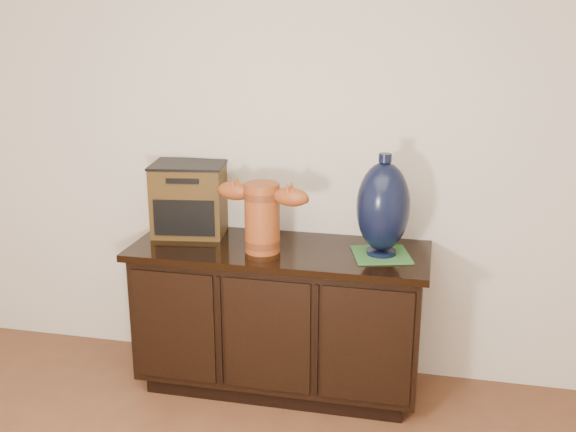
% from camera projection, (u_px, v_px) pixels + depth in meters
% --- Properties ---
extents(sideboard, '(1.46, 0.56, 0.75)m').
position_uv_depth(sideboard, '(280.00, 316.00, 3.40)').
color(sideboard, black).
rests_on(sideboard, ground).
extents(terracotta_vessel, '(0.48, 0.20, 0.34)m').
position_uv_depth(terracotta_vessel, '(262.00, 213.00, 3.19)').
color(terracotta_vessel, '#9B471C').
rests_on(terracotta_vessel, sideboard).
extents(tv_radio, '(0.41, 0.35, 0.37)m').
position_uv_depth(tv_radio, '(190.00, 199.00, 3.48)').
color(tv_radio, '#422D10').
rests_on(tv_radio, sideboard).
extents(green_mat, '(0.32, 0.32, 0.01)m').
position_uv_depth(green_mat, '(381.00, 255.00, 3.19)').
color(green_mat, '#2E682E').
rests_on(green_mat, sideboard).
extents(lamp_base, '(0.31, 0.31, 0.48)m').
position_uv_depth(lamp_base, '(383.00, 207.00, 3.12)').
color(lamp_base, black).
rests_on(lamp_base, green_mat).
extents(spray_can, '(0.06, 0.06, 0.16)m').
position_uv_depth(spray_can, '(265.00, 226.00, 3.36)').
color(spray_can, '#570E19').
rests_on(spray_can, sideboard).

